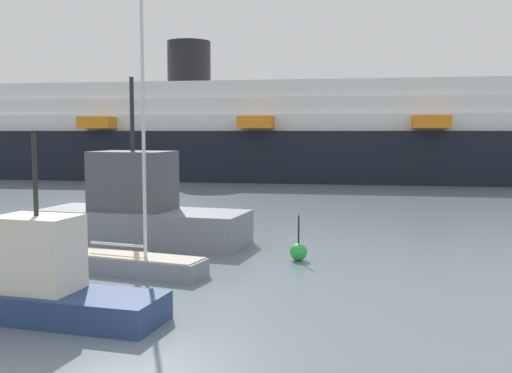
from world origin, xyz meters
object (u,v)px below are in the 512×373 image
Objects in this scene: sailboat_2 at (136,261)px; channel_buoy_2 at (299,252)px; cruise_ship at (342,135)px; fishing_boat_1 at (45,284)px; fishing_boat_0 at (140,211)px.

sailboat_2 reaches higher than channel_buoy_2.
sailboat_2 is at bearing -97.49° from cruise_ship.
sailboat_2 is 5.57× the size of channel_buoy_2.
cruise_ship is at bearing -90.92° from fishing_boat_1.
fishing_boat_1 is at bearing -83.92° from sailboat_2.
cruise_ship reaches higher than channel_buoy_2.
fishing_boat_1 is 9.57m from channel_buoy_2.
sailboat_2 reaches higher than fishing_boat_0.
channel_buoy_2 is at bearing 42.63° from sailboat_2.
cruise_ship is at bearing 86.08° from channel_buoy_2.
sailboat_2 is at bearing -152.90° from channel_buoy_2.
fishing_boat_1 is at bearing -128.77° from channel_buoy_2.
channel_buoy_2 is at bearing -118.91° from fishing_boat_1.
sailboat_2 is at bearing -89.59° from fishing_boat_1.
fishing_boat_0 reaches higher than channel_buoy_2.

